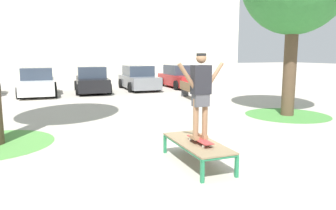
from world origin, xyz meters
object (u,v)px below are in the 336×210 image
(skateboard, at_px, (200,140))
(car_white, at_px, (38,82))
(car_red, at_px, (180,77))
(skater, at_px, (201,90))
(park_bench, at_px, (189,90))
(car_grey, at_px, (138,79))
(car_black, at_px, (92,80))
(skate_box, at_px, (197,144))

(skateboard, bearing_deg, car_white, 101.44)
(skateboard, xyz_separation_m, car_red, (6.14, 13.88, 0.15))
(skateboard, distance_m, car_white, 13.56)
(skater, bearing_deg, car_white, 101.44)
(park_bench, bearing_deg, skateboard, -115.66)
(skateboard, height_order, car_white, car_white)
(skater, height_order, park_bench, skater)
(car_white, xyz_separation_m, car_grey, (5.89, 0.52, 0.00))
(skateboard, distance_m, car_black, 13.59)
(car_grey, relative_size, car_red, 1.01)
(skateboard, distance_m, car_red, 15.18)
(car_black, relative_size, park_bench, 1.78)
(car_black, bearing_deg, car_white, -174.20)
(skater, distance_m, car_red, 15.20)
(skateboard, bearing_deg, car_red, 66.14)
(skate_box, xyz_separation_m, car_white, (-2.69, 13.16, 0.28))
(skater, distance_m, car_black, 13.62)
(skate_box, relative_size, car_black, 0.44)
(skate_box, relative_size, car_white, 0.45)
(park_bench, bearing_deg, car_white, 146.51)
(car_grey, bearing_deg, skater, -103.04)
(skater, xyz_separation_m, car_red, (6.14, 13.88, -0.84))
(skater, height_order, car_white, skater)
(car_black, distance_m, car_red, 5.89)
(skater, bearing_deg, car_grey, 76.96)
(skater, distance_m, car_grey, 14.20)
(car_grey, bearing_deg, car_red, 1.47)
(skateboard, height_order, skater, skater)
(car_white, relative_size, car_black, 0.99)
(skater, xyz_separation_m, car_grey, (3.20, 13.81, -0.84))
(skate_box, height_order, skater, skater)
(skateboard, xyz_separation_m, park_bench, (4.20, 8.74, -0.09))
(car_red, xyz_separation_m, park_bench, (-1.94, -5.15, -0.24))
(car_black, height_order, park_bench, car_black)
(car_black, xyz_separation_m, car_grey, (2.94, 0.22, 0.00))
(skate_box, xyz_separation_m, car_red, (6.13, 13.76, 0.28))
(skate_box, height_order, car_grey, car_grey)
(skateboard, relative_size, car_red, 0.19)
(car_black, xyz_separation_m, car_red, (5.88, 0.29, 0.00))
(park_bench, bearing_deg, skate_box, -115.97)
(skater, bearing_deg, skate_box, 88.02)
(car_white, distance_m, park_bench, 8.26)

